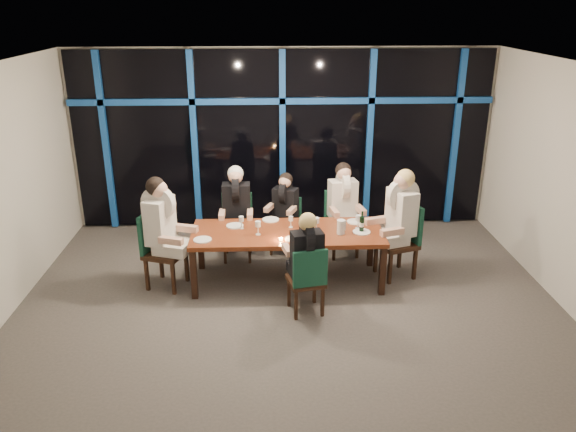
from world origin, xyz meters
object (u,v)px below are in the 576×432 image
at_px(chair_far_left, 237,222).
at_px(chair_far_mid, 286,222).
at_px(diner_near_mid, 306,248).
at_px(diner_far_left, 236,200).
at_px(diner_end_left, 162,217).
at_px(diner_far_mid, 285,202).
at_px(chair_near_mid, 308,278).
at_px(chair_end_left, 159,245).
at_px(chair_end_right, 403,236).
at_px(water_pitcher, 341,227).
at_px(dining_table, 287,236).
at_px(wine_bottle, 362,224).
at_px(diner_far_right, 343,196).
at_px(chair_far_right, 341,219).
at_px(diner_end_right, 399,209).

bearing_deg(chair_far_left, chair_far_mid, 11.38).
distance_m(chair_far_left, diner_near_mid, 1.95).
bearing_deg(diner_far_left, diner_end_left, -137.88).
bearing_deg(diner_far_left, diner_near_mid, -60.47).
height_order(chair_far_left, diner_far_mid, diner_far_mid).
bearing_deg(chair_near_mid, chair_end_left, -36.10).
xyz_separation_m(chair_end_right, water_pitcher, (-0.91, -0.24, 0.25)).
xyz_separation_m(dining_table, wine_bottle, (1.00, -0.06, 0.18)).
distance_m(diner_end_left, water_pitcher, 2.38).
bearing_deg(water_pitcher, diner_far_left, 141.97).
height_order(dining_table, chair_far_mid, chair_far_mid).
distance_m(diner_far_right, water_pitcher, 0.98).
distance_m(dining_table, chair_far_right, 1.27).
distance_m(chair_far_mid, diner_far_mid, 0.36).
bearing_deg(chair_far_left, chair_far_right, 2.45).
bearing_deg(water_pitcher, chair_end_left, 172.12).
relative_size(diner_end_left, diner_near_mid, 1.16).
distance_m(chair_far_mid, diner_far_right, 0.98).
xyz_separation_m(chair_far_mid, chair_far_right, (0.83, -0.08, 0.07)).
distance_m(diner_near_mid, wine_bottle, 1.12).
bearing_deg(diner_far_left, chair_far_mid, 17.36).
bearing_deg(diner_far_left, chair_far_right, 5.46).
xyz_separation_m(chair_far_right, diner_far_left, (-1.58, -0.16, 0.39)).
bearing_deg(dining_table, chair_end_right, 4.53).
bearing_deg(dining_table, chair_far_mid, 88.65).
relative_size(chair_far_right, diner_far_mid, 1.16).
xyz_separation_m(chair_far_mid, water_pitcher, (0.69, -1.13, 0.36)).
relative_size(chair_far_right, water_pitcher, 5.00).
height_order(chair_near_mid, diner_near_mid, diner_near_mid).
bearing_deg(diner_near_mid, diner_far_left, -72.51).
distance_m(chair_end_left, chair_near_mid, 2.14).
relative_size(chair_far_mid, chair_end_right, 0.82).
bearing_deg(diner_far_left, diner_far_right, 2.46).
bearing_deg(chair_far_mid, dining_table, -68.56).
bearing_deg(dining_table, diner_near_mid, -76.85).
distance_m(chair_far_mid, diner_near_mid, 1.89).
height_order(chair_far_left, diner_end_left, diner_end_left).
xyz_separation_m(chair_end_right, diner_far_right, (-0.75, 0.72, 0.35)).
relative_size(chair_end_left, diner_end_left, 1.03).
relative_size(diner_far_right, wine_bottle, 3.26).
bearing_deg(chair_end_left, water_pitcher, -72.65).
height_order(diner_end_right, diner_near_mid, diner_end_right).
bearing_deg(dining_table, chair_near_mid, -76.93).
relative_size(chair_end_right, chair_near_mid, 1.16).
distance_m(chair_end_left, diner_near_mid, 2.11).
relative_size(dining_table, diner_far_left, 2.72).
bearing_deg(chair_near_mid, diner_end_right, -154.90).
relative_size(diner_far_mid, diner_near_mid, 0.95).
relative_size(chair_end_left, chair_near_mid, 1.16).
height_order(chair_end_right, diner_far_right, diner_far_right).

